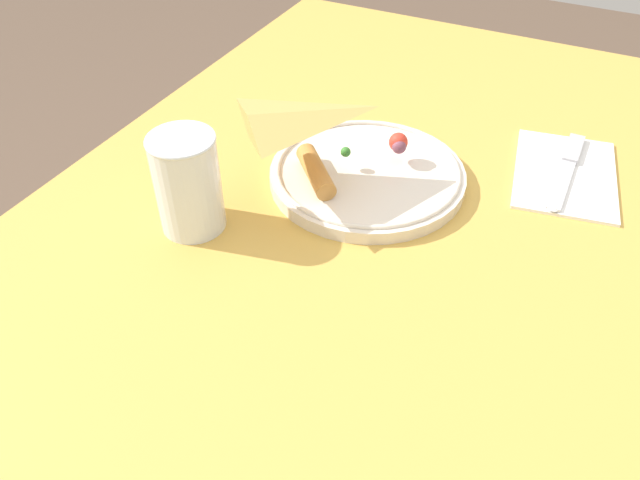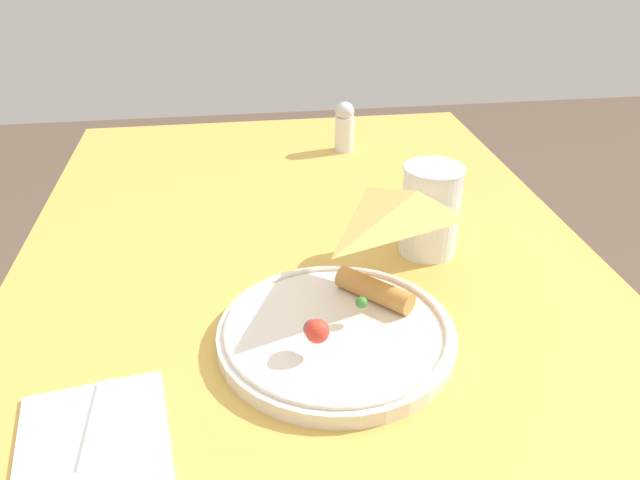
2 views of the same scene
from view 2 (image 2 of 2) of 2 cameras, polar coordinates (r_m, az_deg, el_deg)
dining_table at (r=0.78m, az=-0.24°, el=-11.74°), size 1.22×0.72×0.76m
plate_pizza at (r=0.63m, az=1.51°, el=-8.25°), size 0.24×0.24×0.05m
milk_glass at (r=0.78m, az=10.04°, el=2.58°), size 0.07×0.07×0.11m
napkin_folded at (r=0.56m, az=-20.02°, el=-18.28°), size 0.19×0.15×0.00m
butter_knife at (r=0.55m, az=-20.25°, el=-18.56°), size 0.18×0.02×0.01m
salt_shaker at (r=1.09m, az=2.26°, el=10.33°), size 0.03×0.03×0.09m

